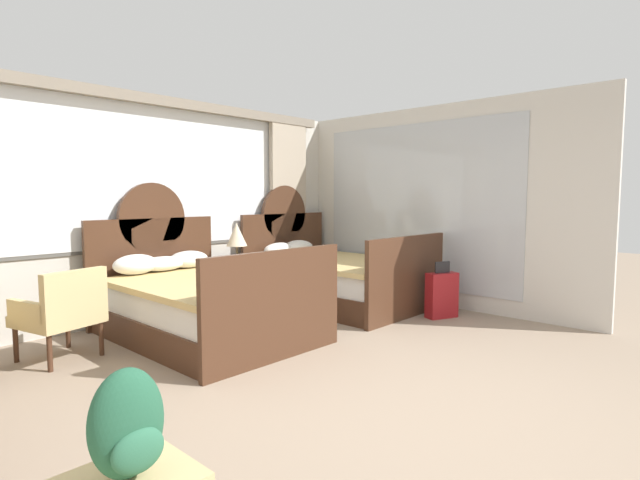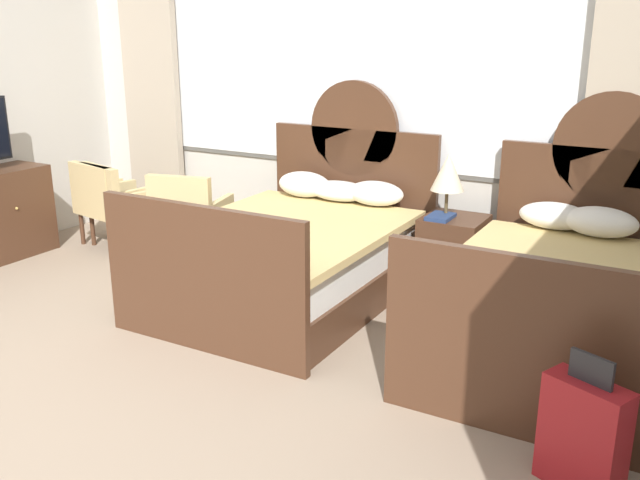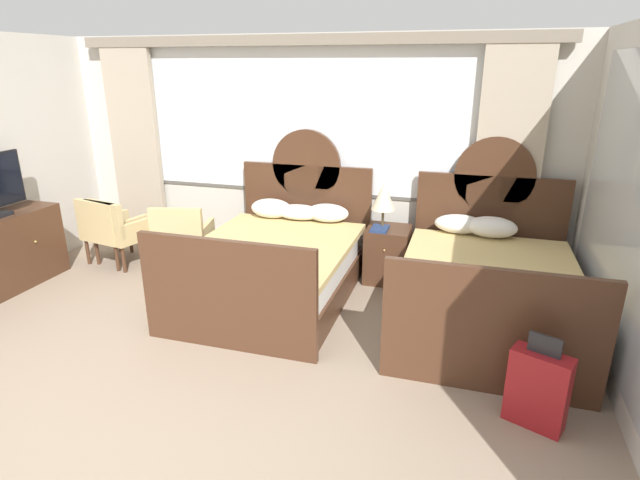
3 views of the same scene
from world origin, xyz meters
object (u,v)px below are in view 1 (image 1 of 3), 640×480
backpack_on_bench (128,426)px  suitcase_on_floor (442,295)px  bed_near_mirror (336,278)px  bed_near_window (203,302)px  table_lamp_on_nightstand (237,235)px  book_on_nightstand (240,262)px  nightstand_between_beds (241,285)px  armchair_by_window_left (63,310)px

backpack_on_bench → suitcase_on_floor: 4.78m
bed_near_mirror → suitcase_on_floor: bed_near_mirror is taller
bed_near_window → table_lamp_on_nightstand: bed_near_window is taller
book_on_nightstand → suitcase_on_floor: size_ratio=0.38×
nightstand_between_beds → backpack_on_bench: size_ratio=1.53×
bed_near_mirror → nightstand_between_beds: 1.29m
bed_near_window → nightstand_between_beds: size_ratio=3.57×
nightstand_between_beds → suitcase_on_floor: bearing=-57.4°
bed_near_window → armchair_by_window_left: 1.33m
book_on_nightstand → armchair_by_window_left: (-2.28, -0.35, -0.18)m
bed_near_window → backpack_on_bench: (-2.13, -2.73, 0.30)m
bed_near_window → suitcase_on_floor: bearing=-30.6°
nightstand_between_beds → table_lamp_on_nightstand: table_lamp_on_nightstand is taller
nightstand_between_beds → suitcase_on_floor: 2.58m
bed_near_window → book_on_nightstand: bed_near_window is taller
bed_near_window → book_on_nightstand: size_ratio=8.62×
bed_near_mirror → suitcase_on_floor: 1.48m
book_on_nightstand → backpack_on_bench: bearing=-132.9°
nightstand_between_beds → bed_near_window: bearing=-145.9°
nightstand_between_beds → book_on_nightstand: 0.35m
book_on_nightstand → armchair_by_window_left: size_ratio=0.31×
bed_near_window → table_lamp_on_nightstand: bearing=35.4°
nightstand_between_beds → armchair_by_window_left: (-2.36, -0.45, 0.15)m
book_on_nightstand → backpack_on_bench: size_ratio=0.63×
suitcase_on_floor → table_lamp_on_nightstand: bearing=124.1°
bed_near_mirror → book_on_nightstand: (-1.15, 0.64, 0.28)m
bed_near_window → book_on_nightstand: (0.98, 0.63, 0.28)m
nightstand_between_beds → suitcase_on_floor: size_ratio=0.91×
suitcase_on_floor → bed_near_mirror: bearing=102.8°
book_on_nightstand → suitcase_on_floor: bearing=-54.6°
nightstand_between_beds → armchair_by_window_left: armchair_by_window_left is taller
table_lamp_on_nightstand → armchair_by_window_left: bearing=-169.3°
book_on_nightstand → backpack_on_bench: backpack_on_bench is taller
bed_near_mirror → nightstand_between_beds: bed_near_mirror is taller
book_on_nightstand → suitcase_on_floor: suitcase_on_floor is taller
bed_near_window → book_on_nightstand: 1.20m
bed_near_window → bed_near_mirror: (2.13, -0.01, -0.01)m
bed_near_window → armchair_by_window_left: (-1.29, 0.28, 0.09)m
nightstand_between_beds → backpack_on_bench: (-3.20, -3.45, 0.35)m
bed_near_window → bed_near_mirror: size_ratio=1.00×
bed_near_window → armchair_by_window_left: bearing=168.0°
suitcase_on_floor → book_on_nightstand: bearing=125.4°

